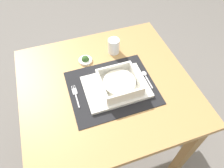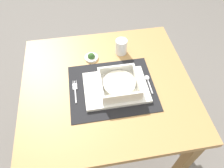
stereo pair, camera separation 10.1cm
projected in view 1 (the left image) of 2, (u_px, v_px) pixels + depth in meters
name	position (u px, v px, depth m)	size (l,w,h in m)	color
ground_plane	(108.00, 143.00, 1.64)	(6.00, 6.00, 0.00)	slate
dining_table	(106.00, 97.00, 1.14)	(0.85, 0.79, 0.75)	#B2844C
placemat	(112.00, 88.00, 1.03)	(0.42, 0.35, 0.00)	black
serving_plate	(116.00, 87.00, 1.03)	(0.31, 0.22, 0.02)	white
porridge_bowl	(119.00, 83.00, 1.00)	(0.18, 0.18, 0.06)	white
fork	(76.00, 94.00, 1.00)	(0.02, 0.14, 0.00)	silver
spoon	(145.00, 75.00, 1.08)	(0.02, 0.11, 0.01)	silver
butter_knife	(143.00, 83.00, 1.05)	(0.01, 0.13, 0.01)	black
drinking_glass	(114.00, 47.00, 1.16)	(0.06, 0.06, 0.09)	white
condiment_saucer	(85.00, 60.00, 1.14)	(0.07, 0.07, 0.04)	white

